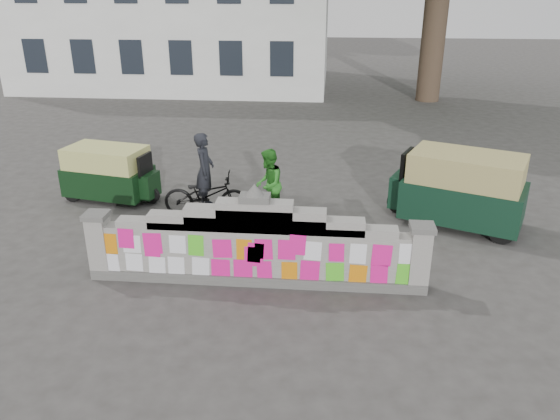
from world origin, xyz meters
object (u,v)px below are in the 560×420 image
Objects in this scene: rickshaw_left at (110,172)px; rickshaw_right at (460,188)px; cyclist_bike at (206,195)px; cyclist_rider at (205,180)px; pedestrian at (268,184)px.

rickshaw_left is 8.80m from rickshaw_right.
cyclist_bike is 0.79× the size of rickshaw_left.
cyclist_bike is 1.12× the size of cyclist_rider.
cyclist_rider is 6.02m from rickshaw_right.
cyclist_rider is 1.07× the size of pedestrian.
pedestrian reaches higher than cyclist_bike.
cyclist_rider is 2.89m from rickshaw_left.
pedestrian is at bearing -93.22° from cyclist_bike.
cyclist_bike is 2.89m from rickshaw_left.
rickshaw_right reaches higher than pedestrian.
rickshaw_right is at bearing -93.12° from cyclist_rider.
pedestrian reaches higher than rickshaw_left.
rickshaw_right reaches higher than cyclist_bike.
rickshaw_right is at bearing 93.57° from pedestrian.
rickshaw_left is at bearing 68.43° from cyclist_bike.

